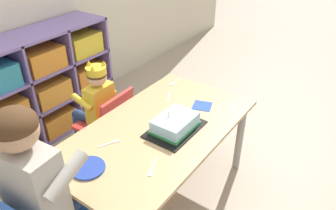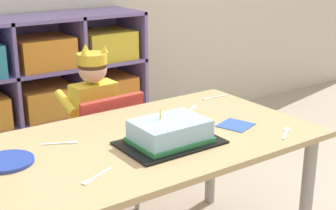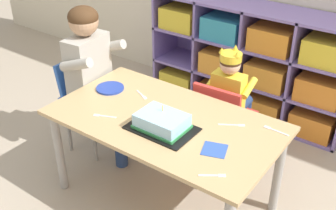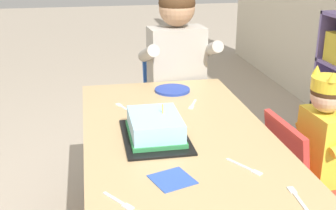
% 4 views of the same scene
% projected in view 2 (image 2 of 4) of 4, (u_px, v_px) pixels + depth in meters
% --- Properties ---
extents(storage_cubby_shelf, '(1.64, 0.37, 0.89)m').
position_uv_depth(storage_cubby_shelf, '(17.00, 102.00, 2.77)').
color(storage_cubby_shelf, '#7F6BB2').
rests_on(storage_cubby_shelf, ground).
extents(activity_table, '(1.29, 0.72, 0.58)m').
position_uv_depth(activity_table, '(145.00, 157.00, 1.80)').
color(activity_table, tan).
rests_on(activity_table, ground).
extents(classroom_chair_blue, '(0.36, 0.34, 0.62)m').
position_uv_depth(classroom_chair_blue, '(102.00, 142.00, 2.29)').
color(classroom_chair_blue, red).
rests_on(classroom_chair_blue, ground).
extents(child_with_crown, '(0.30, 0.31, 0.83)m').
position_uv_depth(child_with_crown, '(90.00, 108.00, 2.33)').
color(child_with_crown, yellow).
rests_on(child_with_crown, ground).
extents(birthday_cake_on_tray, '(0.36, 0.24, 0.13)m').
position_uv_depth(birthday_cake_on_tray, '(170.00, 134.00, 1.72)').
color(birthday_cake_on_tray, black).
rests_on(birthday_cake_on_tray, activity_table).
extents(paper_plate_stack, '(0.17, 0.17, 0.01)m').
position_uv_depth(paper_plate_stack, '(7.00, 161.00, 1.57)').
color(paper_plate_stack, '#233DA3').
rests_on(paper_plate_stack, activity_table).
extents(paper_napkin_square, '(0.15, 0.15, 0.00)m').
position_uv_depth(paper_napkin_square, '(236.00, 125.00, 1.91)').
color(paper_napkin_square, '#3356B7').
rests_on(paper_napkin_square, activity_table).
extents(fork_at_table_front_edge, '(0.13, 0.09, 0.00)m').
position_uv_depth(fork_at_table_front_edge, '(191.00, 110.00, 2.09)').
color(fork_at_table_front_edge, white).
rests_on(fork_at_table_front_edge, activity_table).
extents(fork_by_napkin, '(0.14, 0.02, 0.00)m').
position_uv_depth(fork_by_napkin, '(214.00, 97.00, 2.26)').
color(fork_by_napkin, white).
rests_on(fork_by_napkin, activity_table).
extents(fork_beside_plate_stack, '(0.13, 0.07, 0.00)m').
position_uv_depth(fork_beside_plate_stack, '(96.00, 177.00, 1.47)').
color(fork_beside_plate_stack, white).
rests_on(fork_beside_plate_stack, activity_table).
extents(fork_near_child_seat, '(0.12, 0.06, 0.00)m').
position_uv_depth(fork_near_child_seat, '(62.00, 143.00, 1.73)').
color(fork_near_child_seat, white).
rests_on(fork_near_child_seat, activity_table).
extents(fork_scattered_mid_table, '(0.11, 0.08, 0.00)m').
position_uv_depth(fork_scattered_mid_table, '(286.00, 133.00, 1.83)').
color(fork_scattered_mid_table, white).
rests_on(fork_scattered_mid_table, activity_table).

